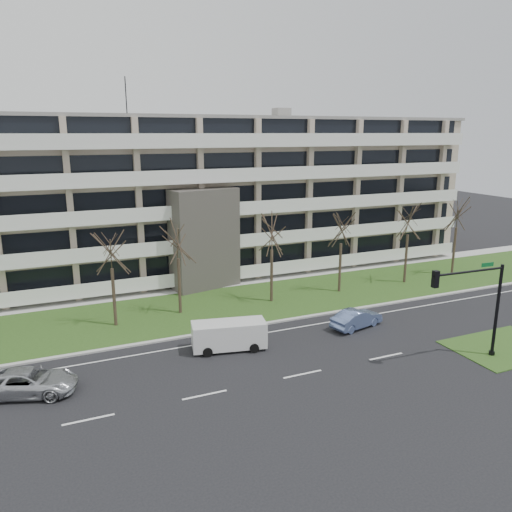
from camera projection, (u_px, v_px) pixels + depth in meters
name	position (u px, v px, depth m)	size (l,w,h in m)	color
ground	(303.00, 374.00, 29.23)	(160.00, 160.00, 0.00)	black
grass_verge	(226.00, 305.00, 40.80)	(90.00, 10.00, 0.06)	#284818
curb	(250.00, 326.00, 36.34)	(90.00, 0.35, 0.12)	#B2B2AD
sidewalk	(206.00, 287.00, 45.70)	(90.00, 2.00, 0.08)	#B2B2AD
grass_median	(504.00, 347.00, 32.84)	(7.00, 5.00, 0.06)	#284818
lane_edge_line	(258.00, 334.00, 35.02)	(90.00, 0.12, 0.01)	white
apartment_building	(183.00, 196.00, 49.94)	(60.50, 15.10, 18.75)	tan
silver_pickup	(29.00, 382.00, 26.86)	(2.35, 5.09, 1.42)	silver
blue_sedan	(357.00, 319.00, 36.09)	(1.44, 4.13, 1.36)	#6E85BF
white_van	(230.00, 333.00, 32.39)	(5.04, 2.68, 1.85)	silver
traffic_signal	(477.00, 299.00, 30.11)	(5.37, 0.57, 6.22)	black
tree_2	(110.00, 246.00, 35.11)	(3.87, 3.87, 7.75)	#382B21
tree_3	(178.00, 236.00, 37.62)	(3.95, 3.95, 7.90)	#382B21
tree_4	(272.00, 229.00, 40.31)	(3.98, 3.98, 7.95)	#382B21
tree_5	(342.00, 224.00, 42.88)	(3.92, 3.92, 7.84)	#382B21
tree_6	(409.00, 215.00, 45.49)	(4.12, 4.12, 8.25)	#382B21
tree_7	(458.00, 208.00, 47.93)	(4.29, 4.29, 8.58)	#382B21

